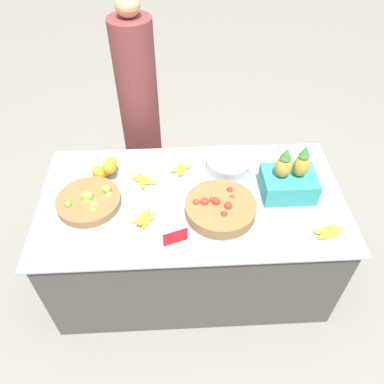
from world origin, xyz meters
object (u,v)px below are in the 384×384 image
object	(u,v)px
lime_bowl	(89,201)
vendor_person	(140,117)
price_sign	(175,237)
produce_crate	(289,180)
metal_bowl	(229,164)
tomato_basket	(220,208)

from	to	relation	value
lime_bowl	vendor_person	distance (m)	0.92
price_sign	produce_crate	distance (m)	0.78
price_sign	metal_bowl	bearing A→B (deg)	40.15
metal_bowl	produce_crate	world-z (taller)	produce_crate
produce_crate	vendor_person	world-z (taller)	vendor_person
tomato_basket	price_sign	distance (m)	0.34
lime_bowl	tomato_basket	world-z (taller)	tomato_basket
price_sign	vendor_person	size ratio (longest dim) A/B	0.08
vendor_person	lime_bowl	bearing A→B (deg)	-106.47
tomato_basket	price_sign	xyz separation A→B (m)	(-0.26, -0.21, 0.01)
price_sign	produce_crate	size ratio (longest dim) A/B	0.37
lime_bowl	tomato_basket	xyz separation A→B (m)	(0.77, -0.10, 0.01)
price_sign	vendor_person	bearing A→B (deg)	82.86
produce_crate	tomato_basket	bearing A→B (deg)	-161.49
metal_bowl	vendor_person	distance (m)	0.85
price_sign	vendor_person	distance (m)	1.22
lime_bowl	metal_bowl	world-z (taller)	lime_bowl
price_sign	vendor_person	world-z (taller)	vendor_person
lime_bowl	produce_crate	world-z (taller)	produce_crate
price_sign	vendor_person	xyz separation A→B (m)	(-0.25, 1.19, -0.03)
produce_crate	vendor_person	xyz separation A→B (m)	(-0.94, 0.84, -0.09)
lime_bowl	vendor_person	size ratio (longest dim) A/B	0.23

